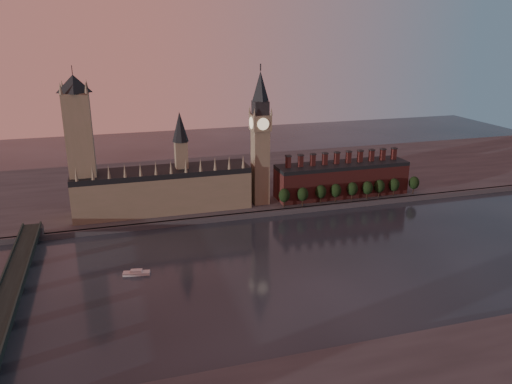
{
  "coord_description": "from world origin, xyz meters",
  "views": [
    {
      "loc": [
        -99.53,
        -246.67,
        134.35
      ],
      "look_at": [
        -9.78,
        55.0,
        31.86
      ],
      "focal_mm": 35.0,
      "sensor_mm": 36.0,
      "label": 1
    }
  ],
  "objects_px": {
    "victoria_tower": "(80,143)",
    "big_ben": "(260,137)",
    "westminster_bridge": "(8,299)",
    "river_boat": "(136,273)"
  },
  "relations": [
    {
      "from": "victoria_tower",
      "to": "big_ben",
      "type": "distance_m",
      "value": 130.12
    },
    {
      "from": "westminster_bridge",
      "to": "river_boat",
      "type": "bearing_deg",
      "value": 20.47
    },
    {
      "from": "westminster_bridge",
      "to": "big_ben",
      "type": "bearing_deg",
      "value": 34.33
    },
    {
      "from": "victoria_tower",
      "to": "river_boat",
      "type": "relative_size",
      "value": 6.87
    },
    {
      "from": "big_ben",
      "to": "river_boat",
      "type": "xyz_separation_m",
      "value": [
        -101.88,
        -89.14,
        -55.67
      ]
    },
    {
      "from": "victoria_tower",
      "to": "westminster_bridge",
      "type": "relative_size",
      "value": 0.54
    },
    {
      "from": "river_boat",
      "to": "victoria_tower",
      "type": "bearing_deg",
      "value": 117.08
    },
    {
      "from": "victoria_tower",
      "to": "big_ben",
      "type": "relative_size",
      "value": 1.01
    },
    {
      "from": "victoria_tower",
      "to": "westminster_bridge",
      "type": "xyz_separation_m",
      "value": [
        -35.0,
        -117.7,
        -51.65
      ]
    },
    {
      "from": "westminster_bridge",
      "to": "river_boat",
      "type": "distance_m",
      "value": 67.67
    }
  ]
}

